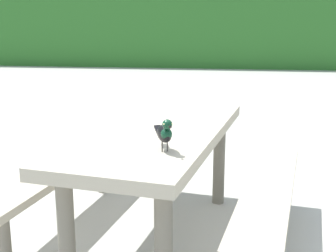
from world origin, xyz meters
TOP-DOWN VIEW (x-y plane):
  - hedge_wall at (0.00, 11.00)m, footprint 28.00×2.31m
  - picnic_table_foreground at (-0.03, 0.29)m, footprint 1.95×1.98m
  - bird_grackle at (0.09, -0.18)m, footprint 0.14×0.27m

SIDE VIEW (x-z plane):
  - picnic_table_foreground at x=-0.03m, z-range 0.19..0.93m
  - bird_grackle at x=0.09m, z-range 0.75..0.94m
  - hedge_wall at x=0.00m, z-range 0.00..1.88m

